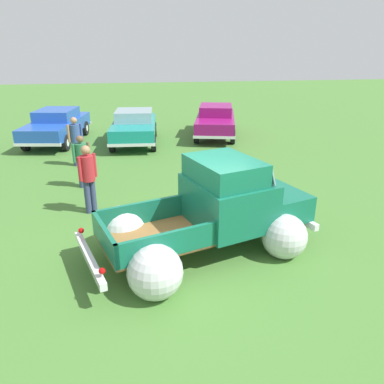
{
  "coord_description": "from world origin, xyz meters",
  "views": [
    {
      "loc": [
        -1.25,
        -6.64,
        3.97
      ],
      "look_at": [
        0.0,
        0.96,
        0.96
      ],
      "focal_mm": 34.72,
      "sensor_mm": 36.0,
      "label": 1
    }
  ],
  "objects_px": {
    "show_car_1": "(134,126)",
    "show_car_2": "(216,120)",
    "spectator_1": "(76,138)",
    "spectator_2": "(82,158)",
    "spectator_0": "(88,175)",
    "show_car_0": "(57,125)",
    "vintage_pickup_truck": "(216,215)"
  },
  "relations": [
    {
      "from": "spectator_2",
      "to": "spectator_0",
      "type": "bearing_deg",
      "value": -11.96
    },
    {
      "from": "spectator_0",
      "to": "show_car_0",
      "type": "bearing_deg",
      "value": -26.94
    },
    {
      "from": "vintage_pickup_truck",
      "to": "spectator_0",
      "type": "bearing_deg",
      "value": 122.15
    },
    {
      "from": "vintage_pickup_truck",
      "to": "spectator_0",
      "type": "xyz_separation_m",
      "value": [
        -2.76,
        2.3,
        0.25
      ]
    },
    {
      "from": "show_car_1",
      "to": "show_car_0",
      "type": "bearing_deg",
      "value": -98.91
    },
    {
      "from": "show_car_0",
      "to": "spectator_1",
      "type": "height_order",
      "value": "spectator_1"
    },
    {
      "from": "show_car_1",
      "to": "show_car_2",
      "type": "relative_size",
      "value": 0.9
    },
    {
      "from": "show_car_2",
      "to": "spectator_2",
      "type": "bearing_deg",
      "value": -27.46
    },
    {
      "from": "show_car_0",
      "to": "show_car_1",
      "type": "distance_m",
      "value": 3.48
    },
    {
      "from": "show_car_1",
      "to": "spectator_1",
      "type": "height_order",
      "value": "spectator_1"
    },
    {
      "from": "spectator_1",
      "to": "spectator_2",
      "type": "bearing_deg",
      "value": 168.96
    },
    {
      "from": "spectator_0",
      "to": "spectator_1",
      "type": "bearing_deg",
      "value": -30.77
    },
    {
      "from": "show_car_2",
      "to": "spectator_2",
      "type": "distance_m",
      "value": 8.22
    },
    {
      "from": "show_car_1",
      "to": "vintage_pickup_truck",
      "type": "bearing_deg",
      "value": 13.49
    },
    {
      "from": "show_car_1",
      "to": "spectator_0",
      "type": "height_order",
      "value": "spectator_0"
    },
    {
      "from": "spectator_0",
      "to": "spectator_1",
      "type": "relative_size",
      "value": 1.01
    },
    {
      "from": "show_car_2",
      "to": "spectator_2",
      "type": "relative_size",
      "value": 3.06
    },
    {
      "from": "spectator_1",
      "to": "show_car_0",
      "type": "bearing_deg",
      "value": -3.29
    },
    {
      "from": "spectator_2",
      "to": "show_car_1",
      "type": "bearing_deg",
      "value": 140.13
    },
    {
      "from": "spectator_1",
      "to": "spectator_0",
      "type": "bearing_deg",
      "value": 168.8
    },
    {
      "from": "spectator_0",
      "to": "show_car_1",
      "type": "bearing_deg",
      "value": -51.69
    },
    {
      "from": "spectator_1",
      "to": "vintage_pickup_truck",
      "type": "bearing_deg",
      "value": -173.41
    },
    {
      "from": "show_car_0",
      "to": "spectator_2",
      "type": "bearing_deg",
      "value": 25.47
    },
    {
      "from": "show_car_0",
      "to": "show_car_1",
      "type": "bearing_deg",
      "value": 85.95
    },
    {
      "from": "show_car_1",
      "to": "show_car_2",
      "type": "bearing_deg",
      "value": 107.39
    },
    {
      "from": "show_car_2",
      "to": "spectator_0",
      "type": "distance_m",
      "value": 9.54
    },
    {
      "from": "vintage_pickup_truck",
      "to": "spectator_1",
      "type": "distance_m",
      "value": 7.43
    },
    {
      "from": "show_car_0",
      "to": "spectator_2",
      "type": "relative_size",
      "value": 3.07
    },
    {
      "from": "show_car_1",
      "to": "spectator_0",
      "type": "xyz_separation_m",
      "value": [
        -1.27,
        -7.21,
        0.22
      ]
    },
    {
      "from": "show_car_0",
      "to": "show_car_2",
      "type": "xyz_separation_m",
      "value": [
        7.2,
        0.05,
        -0.0
      ]
    },
    {
      "from": "show_car_1",
      "to": "spectator_0",
      "type": "bearing_deg",
      "value": -5.39
    },
    {
      "from": "show_car_2",
      "to": "spectator_1",
      "type": "distance_m",
      "value": 7.05
    }
  ]
}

